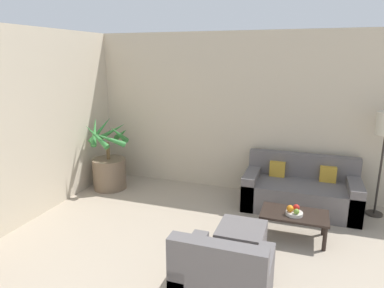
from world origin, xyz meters
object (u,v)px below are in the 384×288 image
object	(u,v)px
potted_palm	(109,166)
armchair	(223,281)
ottoman	(241,242)
apple_green	(297,211)
sofa_loveseat	(300,191)
fruit_bowl	(294,213)
apple_red	(296,207)
orange_fruit	(290,209)
coffee_table	(294,217)

from	to	relation	value
potted_palm	armchair	xyz separation A→B (m)	(2.64, -2.25, -0.14)
ottoman	apple_green	bearing A→B (deg)	43.66
sofa_loveseat	fruit_bowl	world-z (taller)	sofa_loveseat
apple_red	armchair	distance (m)	1.64
sofa_loveseat	armchair	distance (m)	2.57
apple_green	armchair	size ratio (longest dim) A/B	0.08
potted_palm	armchair	distance (m)	3.47
sofa_loveseat	fruit_bowl	distance (m)	1.03
orange_fruit	sofa_loveseat	bearing A→B (deg)	84.40
fruit_bowl	orange_fruit	size ratio (longest dim) A/B	2.47
armchair	sofa_loveseat	bearing A→B (deg)	76.48
sofa_loveseat	orange_fruit	bearing A→B (deg)	-95.60
potted_palm	coffee_table	bearing A→B (deg)	-12.73
armchair	ottoman	bearing A→B (deg)	90.13
sofa_loveseat	armchair	xyz separation A→B (m)	(-0.60, -2.50, -0.00)
apple_red	ottoman	world-z (taller)	apple_red
potted_palm	apple_red	size ratio (longest dim) A/B	15.56
sofa_loveseat	ottoman	size ratio (longest dim) A/B	3.05
orange_fruit	apple_red	bearing A→B (deg)	41.34
fruit_bowl	orange_fruit	distance (m)	0.08
sofa_loveseat	orange_fruit	size ratio (longest dim) A/B	19.60
apple_green	armchair	distance (m)	1.55
sofa_loveseat	apple_red	xyz separation A→B (m)	(-0.03, -0.97, 0.15)
orange_fruit	ottoman	xyz separation A→B (m)	(-0.50, -0.60, -0.23)
ottoman	fruit_bowl	bearing A→B (deg)	47.54
ottoman	potted_palm	bearing A→B (deg)	152.37
apple_green	orange_fruit	bearing A→B (deg)	152.09
fruit_bowl	orange_fruit	world-z (taller)	orange_fruit
sofa_loveseat	armchair	world-z (taller)	armchair
apple_green	potted_palm	bearing A→B (deg)	165.64
fruit_bowl	apple_red	distance (m)	0.08
coffee_table	ottoman	xyz separation A→B (m)	(-0.56, -0.66, -0.10)
orange_fruit	apple_green	bearing A→B (deg)	-27.91
potted_palm	ottoman	world-z (taller)	potted_palm
sofa_loveseat	apple_red	distance (m)	0.98
potted_palm	orange_fruit	distance (m)	3.24
apple_red	potted_palm	bearing A→B (deg)	167.41
apple_red	ottoman	xyz separation A→B (m)	(-0.57, -0.66, -0.23)
apple_red	apple_green	size ratio (longest dim) A/B	1.18
armchair	potted_palm	bearing A→B (deg)	139.55
armchair	coffee_table	bearing A→B (deg)	69.99
potted_palm	apple_green	world-z (taller)	potted_palm
orange_fruit	armchair	world-z (taller)	armchair
sofa_loveseat	ottoman	world-z (taller)	sofa_loveseat
apple_red	armchair	xyz separation A→B (m)	(-0.57, -1.53, -0.15)
sofa_loveseat	potted_palm	bearing A→B (deg)	-175.61
coffee_table	fruit_bowl	distance (m)	0.09
apple_green	coffee_table	bearing A→B (deg)	103.45
fruit_bowl	apple_green	world-z (taller)	apple_green
fruit_bowl	apple_green	distance (m)	0.08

